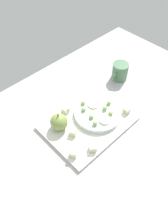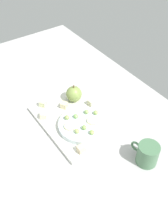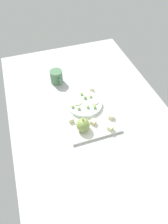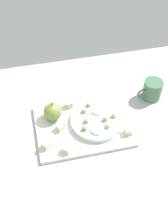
% 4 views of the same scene
% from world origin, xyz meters
% --- Properties ---
extents(table, '(1.42, 0.83, 0.04)m').
position_xyz_m(table, '(0.00, 0.00, 0.02)').
color(table, '#B1B0AF').
rests_on(table, ground).
extents(platter, '(0.34, 0.26, 0.01)m').
position_xyz_m(platter, '(-0.05, -0.02, 0.05)').
color(platter, silver).
rests_on(platter, table).
extents(serving_dish, '(0.19, 0.19, 0.02)m').
position_xyz_m(serving_dish, '(-0.10, -0.01, 0.07)').
color(serving_dish, silver).
rests_on(serving_dish, platter).
extents(apple_whole, '(0.07, 0.07, 0.07)m').
position_xyz_m(apple_whole, '(0.05, -0.07, 0.09)').
color(apple_whole, '#81994A').
rests_on(apple_whole, platter).
extents(apple_stem, '(0.01, 0.01, 0.01)m').
position_xyz_m(apple_stem, '(0.05, -0.07, 0.13)').
color(apple_stem, brown).
rests_on(apple_stem, apple_whole).
extents(cheese_cube_0, '(0.03, 0.03, 0.02)m').
position_xyz_m(cheese_cube_0, '(0.03, 0.09, 0.07)').
color(cheese_cube_0, beige).
rests_on(cheese_cube_0, platter).
extents(cheese_cube_1, '(0.03, 0.03, 0.02)m').
position_xyz_m(cheese_cube_1, '(-0.19, 0.06, 0.07)').
color(cheese_cube_1, beige).
rests_on(cheese_cube_1, platter).
extents(cheese_cube_2, '(0.03, 0.03, 0.02)m').
position_xyz_m(cheese_cube_2, '(0.03, -0.01, 0.07)').
color(cheese_cube_2, beige).
rests_on(cheese_cube_2, platter).
extents(cheese_cube_3, '(0.03, 0.03, 0.02)m').
position_xyz_m(cheese_cube_3, '(-0.02, -0.11, 0.07)').
color(cheese_cube_3, beige).
rests_on(cheese_cube_3, platter).
extents(cheese_cube_4, '(0.03, 0.03, 0.02)m').
position_xyz_m(cheese_cube_4, '(0.09, 0.05, 0.07)').
color(cheese_cube_4, beige).
rests_on(cheese_cube_4, platter).
extents(grape_0, '(0.02, 0.02, 0.02)m').
position_xyz_m(grape_0, '(-0.09, -0.08, 0.08)').
color(grape_0, '#9AC162').
rests_on(grape_0, serving_dish).
extents(grape_1, '(0.02, 0.02, 0.02)m').
position_xyz_m(grape_1, '(-0.16, -0.01, 0.08)').
color(grape_1, '#96BD5A').
rests_on(grape_1, serving_dish).
extents(grape_2, '(0.02, 0.02, 0.02)m').
position_xyz_m(grape_2, '(-0.05, 0.02, 0.08)').
color(grape_2, '#92B059').
rests_on(grape_2, serving_dish).
extents(grape_3, '(0.02, 0.02, 0.02)m').
position_xyz_m(grape_3, '(-0.06, -0.06, 0.08)').
color(grape_3, '#8FB662').
rests_on(grape_3, serving_dish).
extents(grape_4, '(0.02, 0.02, 0.02)m').
position_xyz_m(grape_4, '(-0.13, 0.00, 0.08)').
color(grape_4, '#8BB55C').
rests_on(grape_4, serving_dish).
extents(grape_5, '(0.02, 0.02, 0.02)m').
position_xyz_m(grape_5, '(-0.13, 0.03, 0.08)').
color(grape_5, '#9FB962').
rests_on(grape_5, serving_dish).
extents(grape_6, '(0.02, 0.02, 0.02)m').
position_xyz_m(grape_6, '(-0.06, -0.01, 0.08)').
color(grape_6, '#87C161').
rests_on(grape_6, serving_dish).
extents(apple_slice_0, '(0.04, 0.04, 0.01)m').
position_xyz_m(apple_slice_0, '(-0.11, -0.05, 0.08)').
color(apple_slice_0, '#F3EAAA').
rests_on(apple_slice_0, serving_dish).
extents(apple_slice_1, '(0.04, 0.04, 0.01)m').
position_xyz_m(apple_slice_1, '(-0.09, 0.04, 0.08)').
color(apple_slice_1, beige).
rests_on(apple_slice_1, serving_dish).
extents(cup, '(0.10, 0.07, 0.08)m').
position_xyz_m(cup, '(-0.35, -0.11, 0.08)').
color(cup, '#497350').
rests_on(cup, table).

